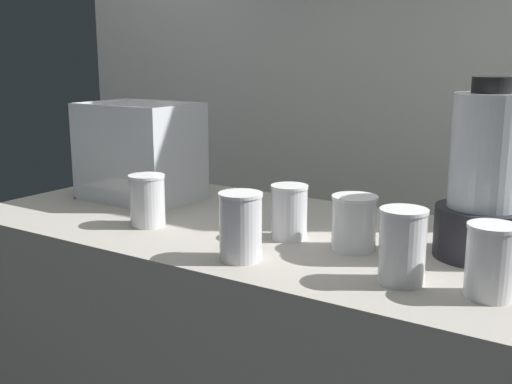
{
  "coord_description": "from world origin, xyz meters",
  "views": [
    {
      "loc": [
        0.76,
        -1.17,
        1.29
      ],
      "look_at": [
        0.0,
        0.0,
        0.98
      ],
      "focal_mm": 43.85,
      "sensor_mm": 36.0,
      "label": 1
    }
  ],
  "objects_px": {
    "juice_cup_mango_far_left": "(147,203)",
    "juice_cup_orange_far_right": "(402,251)",
    "carrot_display_bin": "(139,169)",
    "juice_cup_mango_left": "(241,231)",
    "juice_cup_mango_middle": "(289,215)",
    "juice_cup_pomegranate_right": "(354,227)",
    "blender_pitcher": "(484,186)",
    "juice_cup_orange_rightmost": "(490,265)"
  },
  "relations": [
    {
      "from": "juice_cup_mango_far_left",
      "to": "juice_cup_orange_far_right",
      "type": "bearing_deg",
      "value": -3.38
    },
    {
      "from": "carrot_display_bin",
      "to": "juice_cup_mango_middle",
      "type": "xyz_separation_m",
      "value": [
        0.54,
        -0.11,
        -0.03
      ]
    },
    {
      "from": "carrot_display_bin",
      "to": "juice_cup_mango_middle",
      "type": "relative_size",
      "value": 2.56
    },
    {
      "from": "juice_cup_mango_left",
      "to": "juice_cup_mango_far_left",
      "type": "bearing_deg",
      "value": 165.09
    },
    {
      "from": "carrot_display_bin",
      "to": "juice_cup_mango_middle",
      "type": "distance_m",
      "value": 0.55
    },
    {
      "from": "juice_cup_pomegranate_right",
      "to": "juice_cup_mango_left",
      "type": "bearing_deg",
      "value": -130.71
    },
    {
      "from": "juice_cup_mango_middle",
      "to": "juice_cup_orange_rightmost",
      "type": "bearing_deg",
      "value": -14.29
    },
    {
      "from": "carrot_display_bin",
      "to": "juice_cup_pomegranate_right",
      "type": "bearing_deg",
      "value": -8.74
    },
    {
      "from": "blender_pitcher",
      "to": "juice_cup_mango_far_left",
      "type": "relative_size",
      "value": 2.92
    },
    {
      "from": "juice_cup_mango_left",
      "to": "juice_cup_orange_rightmost",
      "type": "height_order",
      "value": "juice_cup_mango_left"
    },
    {
      "from": "juice_cup_pomegranate_right",
      "to": "blender_pitcher",
      "type": "bearing_deg",
      "value": 21.64
    },
    {
      "from": "juice_cup_mango_left",
      "to": "carrot_display_bin",
      "type": "bearing_deg",
      "value": 151.92
    },
    {
      "from": "juice_cup_pomegranate_right",
      "to": "juice_cup_orange_rightmost",
      "type": "xyz_separation_m",
      "value": [
        0.29,
        -0.12,
        0.01
      ]
    },
    {
      "from": "juice_cup_mango_middle",
      "to": "juice_cup_pomegranate_right",
      "type": "height_order",
      "value": "juice_cup_mango_middle"
    },
    {
      "from": "carrot_display_bin",
      "to": "juice_cup_orange_far_right",
      "type": "distance_m",
      "value": 0.87
    },
    {
      "from": "blender_pitcher",
      "to": "carrot_display_bin",
      "type": "bearing_deg",
      "value": 179.0
    },
    {
      "from": "blender_pitcher",
      "to": "juice_cup_mango_middle",
      "type": "distance_m",
      "value": 0.4
    },
    {
      "from": "carrot_display_bin",
      "to": "juice_cup_orange_far_right",
      "type": "height_order",
      "value": "carrot_display_bin"
    },
    {
      "from": "blender_pitcher",
      "to": "juice_cup_orange_far_right",
      "type": "height_order",
      "value": "blender_pitcher"
    },
    {
      "from": "juice_cup_orange_far_right",
      "to": "juice_cup_mango_left",
      "type": "bearing_deg",
      "value": -170.98
    },
    {
      "from": "blender_pitcher",
      "to": "juice_cup_pomegranate_right",
      "type": "distance_m",
      "value": 0.26
    },
    {
      "from": "carrot_display_bin",
      "to": "juice_cup_mango_left",
      "type": "xyz_separation_m",
      "value": [
        0.53,
        -0.29,
        -0.02
      ]
    },
    {
      "from": "blender_pitcher",
      "to": "juice_cup_mango_left",
      "type": "bearing_deg",
      "value": -144.74
    },
    {
      "from": "blender_pitcher",
      "to": "juice_cup_mango_far_left",
      "type": "height_order",
      "value": "blender_pitcher"
    },
    {
      "from": "juice_cup_mango_far_left",
      "to": "juice_cup_pomegranate_right",
      "type": "xyz_separation_m",
      "value": [
        0.47,
        0.09,
        -0.01
      ]
    },
    {
      "from": "juice_cup_mango_far_left",
      "to": "juice_cup_orange_rightmost",
      "type": "distance_m",
      "value": 0.77
    },
    {
      "from": "blender_pitcher",
      "to": "juice_cup_pomegranate_right",
      "type": "relative_size",
      "value": 3.13
    },
    {
      "from": "juice_cup_mango_left",
      "to": "juice_cup_orange_far_right",
      "type": "bearing_deg",
      "value": 9.02
    },
    {
      "from": "juice_cup_mango_middle",
      "to": "juice_cup_orange_far_right",
      "type": "distance_m",
      "value": 0.32
    },
    {
      "from": "carrot_display_bin",
      "to": "blender_pitcher",
      "type": "bearing_deg",
      "value": -1.0
    },
    {
      "from": "juice_cup_mango_middle",
      "to": "blender_pitcher",
      "type": "bearing_deg",
      "value": 14.01
    },
    {
      "from": "juice_cup_orange_far_right",
      "to": "juice_cup_orange_rightmost",
      "type": "height_order",
      "value": "juice_cup_orange_far_right"
    },
    {
      "from": "juice_cup_mango_far_left",
      "to": "juice_cup_mango_left",
      "type": "relative_size",
      "value": 0.9
    },
    {
      "from": "blender_pitcher",
      "to": "juice_cup_mango_left",
      "type": "distance_m",
      "value": 0.47
    },
    {
      "from": "carrot_display_bin",
      "to": "juice_cup_mango_far_left",
      "type": "relative_size",
      "value": 2.51
    },
    {
      "from": "juice_cup_mango_far_left",
      "to": "juice_cup_mango_left",
      "type": "distance_m",
      "value": 0.33
    },
    {
      "from": "juice_cup_orange_far_right",
      "to": "carrot_display_bin",
      "type": "bearing_deg",
      "value": 164.22
    },
    {
      "from": "juice_cup_mango_left",
      "to": "juice_cup_pomegranate_right",
      "type": "distance_m",
      "value": 0.24
    },
    {
      "from": "juice_cup_mango_middle",
      "to": "juice_cup_pomegranate_right",
      "type": "xyz_separation_m",
      "value": [
        0.15,
        0.0,
        -0.0
      ]
    },
    {
      "from": "carrot_display_bin",
      "to": "juice_cup_pomegranate_right",
      "type": "distance_m",
      "value": 0.7
    },
    {
      "from": "juice_cup_mango_left",
      "to": "juice_cup_pomegranate_right",
      "type": "bearing_deg",
      "value": 49.29
    },
    {
      "from": "juice_cup_orange_rightmost",
      "to": "blender_pitcher",
      "type": "bearing_deg",
      "value": 107.76
    }
  ]
}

